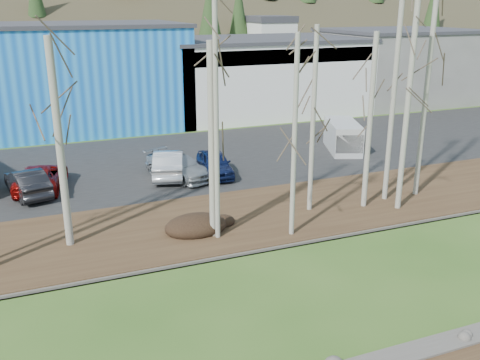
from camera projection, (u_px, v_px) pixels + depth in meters
name	position (u px, v px, depth m)	size (l,w,h in m)	color
river	(310.00, 294.00, 18.85)	(80.00, 8.00, 0.90)	black
far_bank_rocks	(262.00, 247.00, 22.46)	(80.00, 0.80, 0.46)	#47423D
far_bank	(234.00, 219.00, 25.26)	(80.00, 7.00, 0.15)	#382616
parking_lot	(175.00, 161.00, 34.50)	(80.00, 14.00, 0.14)	black
building_blue	(56.00, 76.00, 43.42)	(20.40, 12.24, 8.30)	blue
building_white	(258.00, 75.00, 50.03)	(18.36, 12.24, 6.80)	silver
building_grey	(398.00, 65.00, 55.65)	(14.28, 12.24, 7.30)	slate
dirt_mound	(196.00, 225.00, 23.65)	(2.80, 1.98, 0.55)	black
birch_2	(60.00, 146.00, 21.11)	(0.31, 0.31, 8.49)	#ACA99B
birch_3	(216.00, 104.00, 21.31)	(0.21, 0.21, 11.60)	#ACA99B
birch_4	(212.00, 143.00, 22.01)	(0.28, 0.28, 8.25)	#ACA99B
birch_5	(313.00, 122.00, 24.87)	(0.23, 0.23, 8.74)	#ACA99B
birch_6	(294.00, 139.00, 22.13)	(0.21, 0.21, 8.55)	#ACA99B
birch_7	(408.00, 106.00, 24.85)	(0.26, 0.26, 10.11)	#ACA99B
birch_8	(370.00, 123.00, 25.38)	(0.26, 0.26, 8.42)	#ACA99B
birch_9	(396.00, 73.00, 25.66)	(0.25, 0.25, 12.88)	#ACA99B
birch_10	(429.00, 71.00, 26.37)	(0.25, 0.25, 12.88)	#ACA99B
car_1	(28.00, 182.00, 27.97)	(1.50, 4.29, 1.41)	black
car_2	(41.00, 177.00, 28.94)	(2.23, 4.84, 1.35)	#900B08
car_3	(178.00, 166.00, 30.83)	(1.94, 4.77, 1.38)	#969B9D
car_4	(215.00, 163.00, 31.29)	(1.67, 4.15, 1.41)	#121D49
car_5	(169.00, 163.00, 31.08)	(1.66, 4.77, 1.57)	silver
van_white	(343.00, 137.00, 36.39)	(3.34, 4.86, 1.96)	silver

